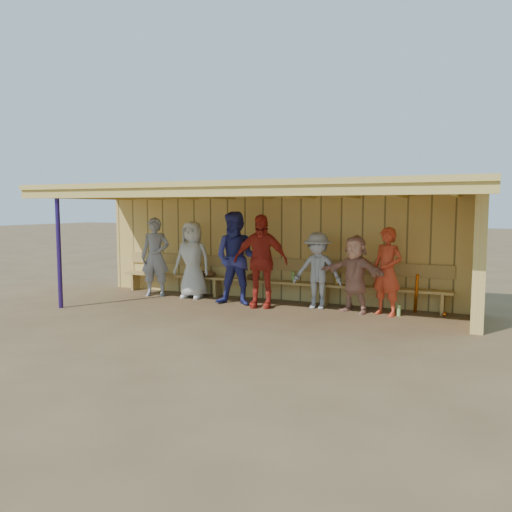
{
  "coord_description": "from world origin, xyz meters",
  "views": [
    {
      "loc": [
        4.1,
        -9.01,
        2.05
      ],
      "look_at": [
        0.0,
        0.35,
        1.05
      ],
      "focal_mm": 35.0,
      "sensor_mm": 36.0,
      "label": 1
    }
  ],
  "objects_px": {
    "player_c": "(237,259)",
    "player_f": "(355,274)",
    "player_a": "(155,257)",
    "player_d": "(260,261)",
    "player_b": "(192,260)",
    "player_e": "(318,271)",
    "bench": "(270,276)",
    "player_g": "(387,271)"
  },
  "relations": [
    {
      "from": "player_c",
      "to": "player_f",
      "type": "distance_m",
      "value": 2.46
    },
    {
      "from": "player_f",
      "to": "player_a",
      "type": "bearing_deg",
      "value": -159.52
    },
    {
      "from": "player_a",
      "to": "player_c",
      "type": "bearing_deg",
      "value": -22.28
    },
    {
      "from": "player_d",
      "to": "player_f",
      "type": "distance_m",
      "value": 1.92
    },
    {
      "from": "player_b",
      "to": "player_a",
      "type": "bearing_deg",
      "value": -177.58
    },
    {
      "from": "player_d",
      "to": "player_e",
      "type": "relative_size",
      "value": 1.23
    },
    {
      "from": "player_e",
      "to": "bench",
      "type": "xyz_separation_m",
      "value": [
        -1.22,
        0.45,
        -0.25
      ]
    },
    {
      "from": "player_d",
      "to": "player_f",
      "type": "bearing_deg",
      "value": -3.65
    },
    {
      "from": "player_b",
      "to": "player_g",
      "type": "xyz_separation_m",
      "value": [
        4.34,
        -0.13,
        -0.03
      ]
    },
    {
      "from": "player_d",
      "to": "player_a",
      "type": "bearing_deg",
      "value": 163.95
    },
    {
      "from": "player_a",
      "to": "player_b",
      "type": "height_order",
      "value": "player_a"
    },
    {
      "from": "player_a",
      "to": "player_d",
      "type": "distance_m",
      "value": 2.75
    },
    {
      "from": "player_d",
      "to": "player_c",
      "type": "bearing_deg",
      "value": 167.52
    },
    {
      "from": "player_c",
      "to": "player_g",
      "type": "height_order",
      "value": "player_c"
    },
    {
      "from": "player_a",
      "to": "player_g",
      "type": "xyz_separation_m",
      "value": [
        5.25,
        0.0,
        -0.07
      ]
    },
    {
      "from": "player_b",
      "to": "player_c",
      "type": "relative_size",
      "value": 0.89
    },
    {
      "from": "player_g",
      "to": "bench",
      "type": "xyz_separation_m",
      "value": [
        -2.62,
        0.57,
        -0.31
      ]
    },
    {
      "from": "player_e",
      "to": "player_b",
      "type": "bearing_deg",
      "value": 176.5
    },
    {
      "from": "player_b",
      "to": "player_e",
      "type": "bearing_deg",
      "value": -5.85
    },
    {
      "from": "player_d",
      "to": "player_e",
      "type": "distance_m",
      "value": 1.18
    },
    {
      "from": "player_b",
      "to": "player_e",
      "type": "distance_m",
      "value": 2.94
    },
    {
      "from": "player_e",
      "to": "player_f",
      "type": "xyz_separation_m",
      "value": [
        0.78,
        -0.09,
        -0.01
      ]
    },
    {
      "from": "player_e",
      "to": "player_g",
      "type": "distance_m",
      "value": 1.41
    },
    {
      "from": "player_b",
      "to": "player_d",
      "type": "distance_m",
      "value": 1.86
    },
    {
      "from": "player_f",
      "to": "player_e",
      "type": "bearing_deg",
      "value": -166.41
    },
    {
      "from": "player_a",
      "to": "player_g",
      "type": "relative_size",
      "value": 1.08
    },
    {
      "from": "player_a",
      "to": "player_d",
      "type": "xyz_separation_m",
      "value": [
        2.74,
        -0.22,
        0.04
      ]
    },
    {
      "from": "player_d",
      "to": "player_g",
      "type": "xyz_separation_m",
      "value": [
        2.51,
        0.23,
        -0.11
      ]
    },
    {
      "from": "player_d",
      "to": "player_g",
      "type": "distance_m",
      "value": 2.52
    },
    {
      "from": "player_a",
      "to": "player_f",
      "type": "relative_size",
      "value": 1.2
    },
    {
      "from": "player_e",
      "to": "player_g",
      "type": "xyz_separation_m",
      "value": [
        1.4,
        -0.12,
        0.07
      ]
    },
    {
      "from": "player_e",
      "to": "player_f",
      "type": "height_order",
      "value": "player_e"
    },
    {
      "from": "player_b",
      "to": "player_e",
      "type": "height_order",
      "value": "player_b"
    },
    {
      "from": "player_c",
      "to": "player_g",
      "type": "bearing_deg",
      "value": -3.49
    },
    {
      "from": "player_g",
      "to": "player_c",
      "type": "bearing_deg",
      "value": -151.96
    },
    {
      "from": "player_c",
      "to": "player_e",
      "type": "bearing_deg",
      "value": 3.9
    },
    {
      "from": "player_e",
      "to": "bench",
      "type": "distance_m",
      "value": 1.33
    },
    {
      "from": "bench",
      "to": "player_d",
      "type": "bearing_deg",
      "value": -81.91
    },
    {
      "from": "player_c",
      "to": "player_g",
      "type": "relative_size",
      "value": 1.17
    },
    {
      "from": "player_a",
      "to": "bench",
      "type": "xyz_separation_m",
      "value": [
        2.62,
        0.57,
        -0.38
      ]
    },
    {
      "from": "player_b",
      "to": "bench",
      "type": "height_order",
      "value": "player_b"
    },
    {
      "from": "player_a",
      "to": "player_g",
      "type": "height_order",
      "value": "player_a"
    }
  ]
}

